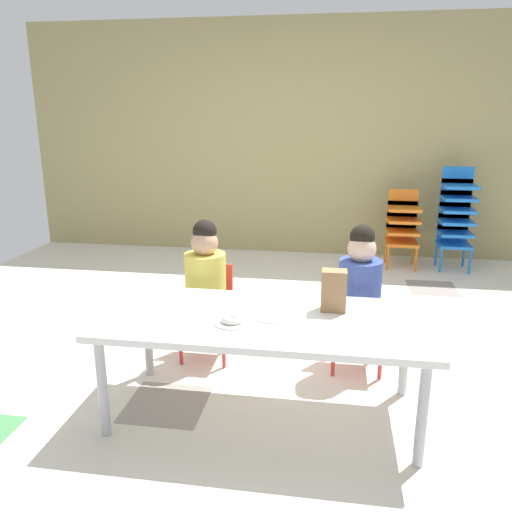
# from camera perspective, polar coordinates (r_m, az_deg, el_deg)

# --- Properties ---
(ground_plane) EXTENTS (6.17, 4.96, 0.02)m
(ground_plane) POSITION_cam_1_polar(r_m,az_deg,el_deg) (3.66, 1.34, -9.63)
(ground_plane) COLOR silver
(back_wall) EXTENTS (6.17, 0.10, 2.54)m
(back_wall) POSITION_cam_1_polar(r_m,az_deg,el_deg) (5.78, 4.78, 12.85)
(back_wall) COLOR tan
(back_wall) RESTS_ON ground_plane
(craft_table) EXTENTS (1.67, 0.74, 0.55)m
(craft_table) POSITION_cam_1_polar(r_m,az_deg,el_deg) (2.62, 0.93, -7.80)
(craft_table) COLOR white
(craft_table) RESTS_ON ground_plane
(seated_child_near_camera) EXTENTS (0.32, 0.32, 0.92)m
(seated_child_near_camera) POSITION_cam_1_polar(r_m,az_deg,el_deg) (3.24, -5.66, -2.33)
(seated_child_near_camera) COLOR red
(seated_child_near_camera) RESTS_ON ground_plane
(seated_child_middle_seat) EXTENTS (0.32, 0.32, 0.92)m
(seated_child_middle_seat) POSITION_cam_1_polar(r_m,az_deg,el_deg) (3.15, 11.56, -3.14)
(seated_child_middle_seat) COLOR red
(seated_child_middle_seat) RESTS_ON ground_plane
(kid_chair_orange_stack) EXTENTS (0.32, 0.30, 0.80)m
(kid_chair_orange_stack) POSITION_cam_1_polar(r_m,az_deg,el_deg) (5.48, 16.12, 3.52)
(kid_chair_orange_stack) COLOR orange
(kid_chair_orange_stack) RESTS_ON ground_plane
(kid_chair_blue_stack) EXTENTS (0.32, 0.30, 1.04)m
(kid_chair_blue_stack) POSITION_cam_1_polar(r_m,az_deg,el_deg) (5.54, 21.56, 4.45)
(kid_chair_blue_stack) COLOR blue
(kid_chair_blue_stack) RESTS_ON ground_plane
(paper_bag_brown) EXTENTS (0.13, 0.09, 0.22)m
(paper_bag_brown) POSITION_cam_1_polar(r_m,az_deg,el_deg) (2.68, 8.73, -3.86)
(paper_bag_brown) COLOR #9E754C
(paper_bag_brown) RESTS_ON craft_table
(paper_plate_near_edge) EXTENTS (0.18, 0.18, 0.01)m
(paper_plate_near_edge) POSITION_cam_1_polar(r_m,az_deg,el_deg) (2.53, -2.68, -7.47)
(paper_plate_near_edge) COLOR white
(paper_plate_near_edge) RESTS_ON craft_table
(paper_plate_center_table) EXTENTS (0.18, 0.18, 0.01)m
(paper_plate_center_table) POSITION_cam_1_polar(r_m,az_deg,el_deg) (2.60, 1.66, -6.81)
(paper_plate_center_table) COLOR white
(paper_plate_center_table) RESTS_ON craft_table
(donut_powdered_on_plate) EXTENTS (0.11, 0.11, 0.03)m
(donut_powdered_on_plate) POSITION_cam_1_polar(r_m,az_deg,el_deg) (2.52, -2.68, -7.04)
(donut_powdered_on_plate) COLOR white
(donut_powdered_on_plate) RESTS_ON craft_table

